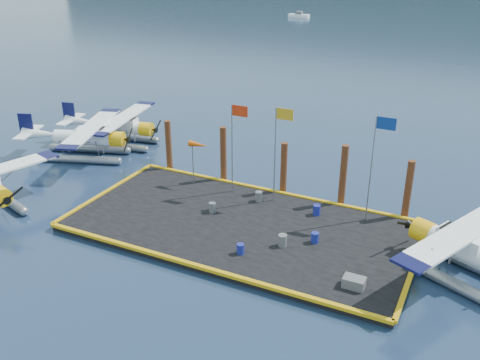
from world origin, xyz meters
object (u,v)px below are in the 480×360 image
Objects in this scene: drum_4 at (317,210)px; seaplane_b at (87,140)px; drum_3 at (240,249)px; flagpole_red at (235,135)px; drum_1 at (283,240)px; piling_2 at (284,170)px; drum_2 at (315,238)px; piling_3 at (343,177)px; drum_0 at (212,207)px; flagpole_blue at (376,154)px; piling_4 at (408,192)px; piling_1 at (223,156)px; crate at (354,282)px; seaplane_c at (121,129)px; windsock at (198,146)px; drum_5 at (259,196)px; piling_0 at (169,147)px; seaplane_d at (467,253)px; flagpole_yellow at (278,141)px.

seaplane_b is at bearing 174.40° from drum_4.
flagpole_red is at bearing 118.88° from drum_3.
piling_2 is at bearing 111.83° from drum_1.
drum_2 is (20.43, -5.08, -0.80)m from seaplane_b.
piling_3 is at bearing 69.67° from drum_3.
drum_0 is 10.29m from flagpole_blue.
drum_1 is at bearing 52.56° from seaplane_b.
drum_2 is 6.83m from piling_4.
flagpole_red reaches higher than piling_1.
crate is at bearing 51.42° from seaplane_b.
seaplane_c is 15.27m from drum_0.
crate is 0.26× the size of piling_4.
windsock is (-11.72, 0.00, -1.46)m from flagpole_blue.
drum_3 is 8.53m from flagpole_red.
drum_4 is 0.15× the size of piling_1.
piling_4 reaches higher than drum_5.
piling_3 reaches higher than drum_3.
flagpole_blue reaches higher than drum_0.
crate is 0.28× the size of piling_2.
piling_1 reaches higher than windsock.
piling_2 is 4.01m from piling_3.
drum_4 is (-0.98, 3.18, 0.02)m from drum_2.
piling_1 is at bearing 149.77° from drum_5.
piling_0 is (-16.18, 8.60, 1.34)m from crate.
piling_1 is at bearing 180.00° from piling_4.
seaplane_d reaches higher than drum_4.
windsock is 0.78× the size of piling_0.
piling_3 is at bearing 81.89° from seaplane_d.
piling_3 reaches higher than seaplane_d.
piling_2 reaches higher than drum_3.
seaplane_b is at bearing 174.85° from flagpole_red.
flagpole_red is 7.33m from piling_3.
windsock is at bearing 148.57° from drum_1.
seaplane_d reaches higher than crate.
crate is (9.92, -3.81, -0.06)m from drum_0.
drum_2 is 0.15× the size of piling_4.
drum_5 is at bearing -151.17° from flagpole_yellow.
flagpole_blue is 11.12m from piling_1.
piling_4 is at bearing 13.75° from drum_5.
drum_0 is 1.10× the size of drum_3.
flagpole_blue reaches higher than windsock.
flagpole_blue reaches higher than drum_5.
drum_2 is at bearing -118.32° from flagpole_blue.
seaplane_c is at bearing 153.06° from crate.
crate is 0.26× the size of piling_0.
flagpole_blue is 6.98m from piling_2.
drum_2 is at bearing 37.39° from drum_1.
drum_4 is at bearing 122.65° from crate.
piling_4 reaches higher than seaplane_c.
piling_1 is (-11.68, 8.60, 1.44)m from crate.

